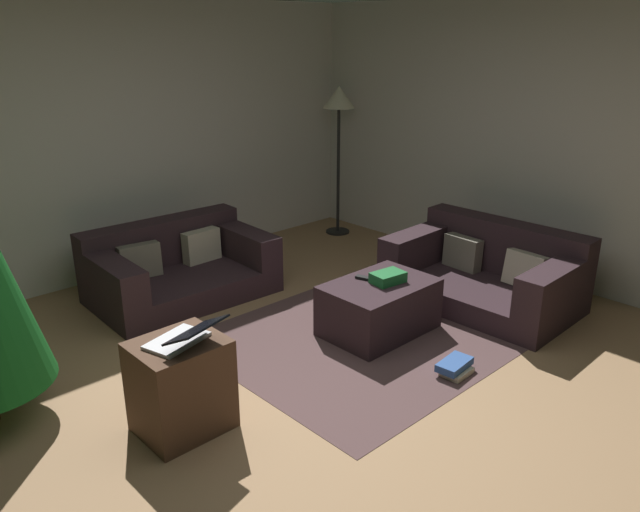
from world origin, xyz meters
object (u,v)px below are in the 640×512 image
corner_lamp (339,109)px  tv_remote (365,278)px  book_stack (455,367)px  gift_box (388,277)px  couch_right (488,273)px  laptop (184,337)px  side_table (181,386)px  couch_left (177,268)px  ottoman (379,307)px

corner_lamp → tv_remote: bearing=-129.9°
book_stack → gift_box: bearing=78.5°
couch_right → gift_box: couch_right is taller
gift_box → laptop: bearing=-177.6°
book_stack → laptop: bearing=157.7°
gift_box → corner_lamp: (1.55, 2.12, 1.00)m
couch_right → tv_remote: (-1.20, 0.38, 0.17)m
side_table → book_stack: size_ratio=1.98×
gift_box → book_stack: bearing=-101.5°
book_stack → corner_lamp: size_ratio=0.17×
couch_left → couch_right: couch_right is taller
ottoman → corner_lamp: corner_lamp is taller
ottoman → laptop: bearing=-176.4°
book_stack → corner_lamp: corner_lamp is taller
tv_remote → side_table: bearing=168.1°
book_stack → couch_left: bearing=104.5°
couch_right → tv_remote: size_ratio=10.02×
ottoman → gift_box: (0.05, -0.04, 0.25)m
gift_box → book_stack: 0.90m
laptop → book_stack: laptop is taller
ottoman → laptop: laptop is taller
ottoman → tv_remote: bearing=103.2°
couch_right → corner_lamp: size_ratio=0.94×
side_table → book_stack: side_table is taller
couch_left → corner_lamp: 2.69m
couch_right → tv_remote: couch_right is taller
ottoman → tv_remote: (-0.03, 0.13, 0.22)m
ottoman → tv_remote: 0.26m
couch_left → corner_lamp: size_ratio=0.93×
couch_right → ottoman: size_ratio=1.83×
couch_right → book_stack: bearing=112.4°
side_table → corner_lamp: bearing=31.8°
side_table → couch_left: bearing=59.7°
laptop → tv_remote: bearing=7.7°
side_table → laptop: bearing=-74.7°
couch_right → laptop: laptop is taller
couch_right → tv_remote: 1.27m
couch_right → side_table: couch_right is taller
couch_left → tv_remote: size_ratio=9.93×
tv_remote → gift_box: bearing=-80.6°
book_stack → corner_lamp: (1.71, 2.90, 1.41)m
laptop → corner_lamp: 4.16m
tv_remote → side_table: side_table is taller
laptop → corner_lamp: size_ratio=0.27×
tv_remote → couch_left: bearing=96.6°
gift_box → side_table: (-1.90, -0.02, -0.17)m
side_table → gift_box: bearing=0.6°
tv_remote → ottoman: bearing=-94.6°
couch_left → gift_box: 2.00m
corner_lamp → book_stack: bearing=-120.6°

